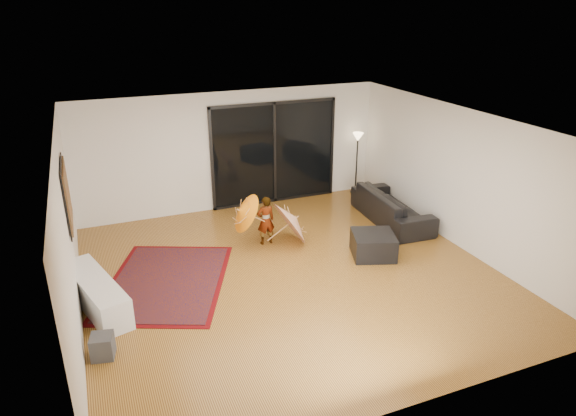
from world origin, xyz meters
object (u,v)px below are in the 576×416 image
media_console (96,293)px  sofa (392,207)px  child (266,220)px  ottoman (373,245)px

media_console → sofa: (6.20, 1.20, 0.08)m
sofa → child: 2.94m
ottoman → child: child is taller
media_console → sofa: sofa is taller
sofa → child: size_ratio=2.31×
sofa → media_console: bearing=104.7°
media_console → child: size_ratio=1.87×
media_console → child: 3.47m
ottoman → sofa: bearing=46.3°
media_console → ottoman: (4.97, -0.09, -0.04)m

